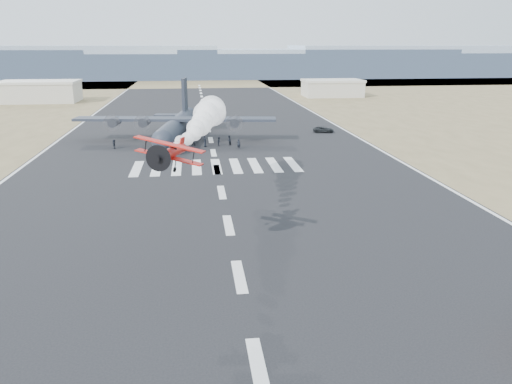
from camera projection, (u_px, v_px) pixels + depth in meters
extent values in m
plane|color=black|center=(258.00, 368.00, 29.09)|extent=(500.00, 500.00, 0.00)
cube|color=brown|center=(198.00, 81.00, 247.73)|extent=(500.00, 80.00, 0.00)
cube|color=#8A9CB0|center=(75.00, 62.00, 266.03)|extent=(150.00, 50.00, 17.00)
cube|color=#8A9CB0|center=(197.00, 65.00, 274.38)|extent=(150.00, 50.00, 13.00)
cube|color=#8A9CB0|center=(313.00, 63.00, 281.88)|extent=(150.00, 50.00, 15.00)
cube|color=#8A9CB0|center=(422.00, 61.00, 289.38)|extent=(150.00, 50.00, 17.00)
cube|color=#AEA99A|center=(39.00, 93.00, 159.84)|extent=(24.00, 14.00, 6.00)
cube|color=beige|center=(38.00, 82.00, 158.89)|extent=(24.50, 14.50, 0.80)
cube|color=#AEA99A|center=(332.00, 89.00, 176.45)|extent=(20.00, 12.00, 5.20)
cube|color=beige|center=(333.00, 81.00, 175.61)|extent=(20.50, 12.50, 0.80)
cylinder|color=red|center=(171.00, 152.00, 41.10)|extent=(1.70, 4.85, 0.86)
sphere|color=black|center=(172.00, 148.00, 41.19)|extent=(0.67, 0.67, 0.67)
cylinder|color=black|center=(165.00, 159.00, 38.91)|extent=(1.04, 0.73, 0.95)
cylinder|color=black|center=(164.00, 160.00, 38.59)|extent=(2.07, 0.40, 2.10)
cube|color=red|center=(171.00, 157.00, 40.83)|extent=(5.73, 1.95, 1.11)
cube|color=red|center=(169.00, 144.00, 40.23)|extent=(5.91, 1.98, 1.15)
cube|color=red|center=(177.00, 142.00, 43.06)|extent=(0.25, 0.86, 0.95)
cube|color=red|center=(177.00, 147.00, 43.20)|extent=(2.00, 1.00, 0.08)
cylinder|color=black|center=(161.00, 168.00, 40.74)|extent=(0.19, 0.43, 0.42)
cylinder|color=black|center=(179.00, 168.00, 40.66)|extent=(0.19, 0.43, 0.42)
sphere|color=white|center=(177.00, 147.00, 43.38)|extent=(0.67, 0.67, 0.67)
sphere|color=white|center=(182.00, 141.00, 45.57)|extent=(0.97, 0.97, 0.97)
sphere|color=white|center=(187.00, 137.00, 47.75)|extent=(1.28, 1.28, 1.28)
sphere|color=white|center=(191.00, 132.00, 49.93)|extent=(1.58, 1.58, 1.58)
sphere|color=white|center=(195.00, 128.00, 52.11)|extent=(1.89, 1.89, 1.89)
sphere|color=white|center=(199.00, 125.00, 54.29)|extent=(2.19, 2.19, 2.19)
sphere|color=white|center=(202.00, 121.00, 56.48)|extent=(2.50, 2.50, 2.50)
sphere|color=white|center=(205.00, 118.00, 58.66)|extent=(2.80, 2.80, 2.80)
sphere|color=white|center=(208.00, 115.00, 60.84)|extent=(3.11, 3.11, 3.11)
sphere|color=white|center=(211.00, 112.00, 63.02)|extent=(3.42, 3.42, 3.42)
sphere|color=white|center=(213.00, 110.00, 65.21)|extent=(3.72, 3.72, 3.72)
cylinder|color=#212732|center=(176.00, 128.00, 96.44)|extent=(7.66, 27.11, 3.83)
sphere|color=#212732|center=(163.00, 141.00, 83.58)|extent=(3.83, 3.83, 3.83)
cone|color=#212732|center=(187.00, 118.00, 109.29)|extent=(4.62, 6.24, 3.83)
cube|color=#212732|center=(175.00, 119.00, 95.00)|extent=(38.52, 9.51, 0.48)
cylinder|color=#212732|center=(115.00, 122.00, 94.88)|extent=(2.23, 3.85, 1.73)
cylinder|color=#3F3F44|center=(112.00, 123.00, 93.05)|extent=(3.23, 0.52, 3.26)
cylinder|color=#212732|center=(145.00, 122.00, 94.78)|extent=(2.23, 3.85, 1.73)
cylinder|color=#3F3F44|center=(142.00, 123.00, 92.94)|extent=(3.23, 0.52, 3.26)
cylinder|color=#212732|center=(205.00, 122.00, 94.57)|extent=(2.23, 3.85, 1.73)
cylinder|color=#3F3F44|center=(204.00, 124.00, 92.73)|extent=(3.23, 0.52, 3.26)
cylinder|color=#212732|center=(235.00, 122.00, 94.46)|extent=(2.23, 3.85, 1.73)
cylinder|color=#3F3F44|center=(235.00, 124.00, 92.63)|extent=(3.23, 0.52, 3.26)
cube|color=#212732|center=(185.00, 96.00, 106.08)|extent=(1.19, 4.35, 7.67)
cube|color=#212732|center=(186.00, 115.00, 107.69)|extent=(13.69, 4.78, 0.34)
cube|color=#212732|center=(167.00, 134.00, 97.80)|extent=(1.97, 5.86, 1.53)
cylinder|color=black|center=(167.00, 137.00, 97.96)|extent=(0.63, 1.11, 1.05)
cube|color=#212732|center=(188.00, 134.00, 97.73)|extent=(1.97, 5.86, 1.53)
cylinder|color=black|center=(188.00, 137.00, 97.88)|extent=(0.63, 1.11, 1.05)
cylinder|color=black|center=(167.00, 149.00, 86.92)|extent=(0.50, 0.91, 0.86)
imported|color=black|center=(323.00, 129.00, 105.78)|extent=(4.69, 2.99, 1.21)
imported|color=black|center=(194.00, 141.00, 91.83)|extent=(0.81, 0.73, 1.84)
imported|color=black|center=(229.00, 140.00, 92.21)|extent=(0.97, 1.04, 1.83)
imported|color=black|center=(204.00, 137.00, 95.07)|extent=(0.67, 1.23, 1.82)
imported|color=black|center=(166.00, 145.00, 88.28)|extent=(0.65, 1.13, 1.85)
imported|color=black|center=(205.00, 142.00, 90.93)|extent=(0.66, 0.88, 1.60)
imported|color=black|center=(114.00, 144.00, 89.42)|extent=(0.96, 1.59, 1.63)
imported|color=black|center=(239.00, 144.00, 88.98)|extent=(0.82, 0.76, 1.80)
imported|color=black|center=(219.00, 141.00, 91.77)|extent=(0.53, 0.83, 1.66)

